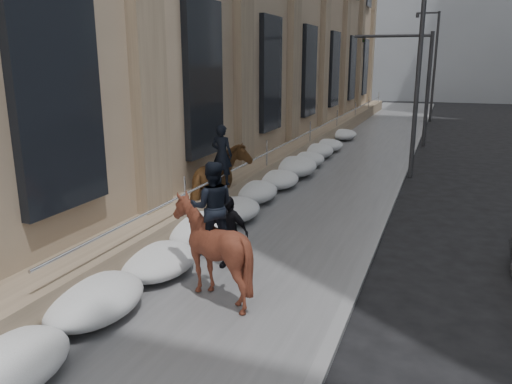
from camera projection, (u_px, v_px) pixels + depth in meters
ground at (167, 339)px, 8.37m from camera, size 140.00×140.00×0.00m
sidewalk at (315, 193)px, 17.40m from camera, size 5.00×80.00×0.12m
curb at (392, 200)px, 16.50m from camera, size 0.24×80.00×0.12m
bg_building_far at (382, 22)px, 72.96m from camera, size 24.00×12.00×20.00m
streetlight_mid at (415, 59)px, 18.92m from camera, size 1.71×0.24×8.00m
streetlight_far at (433, 60)px, 36.99m from camera, size 1.71×0.24×8.00m
traffic_signal at (411, 71)px, 26.52m from camera, size 4.10×0.22×6.00m
snow_bank at (258, 191)px, 16.07m from camera, size 1.70×18.10×0.76m
mounted_horse_left at (220, 181)px, 14.22m from camera, size 1.15×2.44×2.68m
mounted_horse_right at (211, 242)px, 9.40m from camera, size 2.13×2.23×2.63m
pedestrian at (228, 232)px, 10.84m from camera, size 0.97×0.46×1.61m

